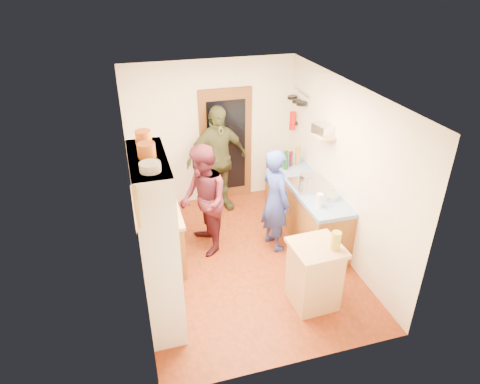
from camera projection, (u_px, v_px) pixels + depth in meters
name	position (u px, v px, depth m)	size (l,w,h in m)	color
floor	(243.00, 259.00, 6.54)	(3.00, 4.00, 0.02)	maroon
ceiling	(244.00, 90.00, 5.28)	(3.00, 4.00, 0.02)	silver
wall_back	(212.00, 133.00, 7.60)	(3.00, 0.02, 2.60)	silver
wall_front	(302.00, 274.00, 4.22)	(3.00, 0.02, 2.60)	silver
wall_left	(132.00, 198.00, 5.54)	(0.02, 4.00, 2.60)	silver
wall_right	(342.00, 170.00, 6.28)	(0.02, 4.00, 2.60)	silver
door_frame	(226.00, 146.00, 7.75)	(0.95, 0.06, 2.10)	brown
door_glass	(226.00, 146.00, 7.72)	(0.70, 0.02, 1.70)	black
hutch_body	(157.00, 243.00, 5.02)	(0.40, 1.20, 2.20)	white
hutch_top_shelf	(148.00, 159.00, 4.50)	(0.40, 1.14, 0.04)	white
plate_stack	(150.00, 167.00, 4.18)	(0.21, 0.21, 0.09)	white
orange_pot_a	(146.00, 150.00, 4.46)	(0.19, 0.19, 0.15)	orange
orange_pot_b	(143.00, 137.00, 4.77)	(0.18, 0.18, 0.16)	orange
left_counter_base	(159.00, 232.00, 6.42)	(0.60, 1.40, 0.85)	olive
left_counter_top	(156.00, 206.00, 6.20)	(0.64, 1.44, 0.05)	tan
toaster	(163.00, 217.00, 5.75)	(0.22, 0.15, 0.17)	white
kettle	(153.00, 206.00, 6.00)	(0.14, 0.14, 0.16)	white
orange_bowl	(160.00, 199.00, 6.25)	(0.19, 0.19, 0.08)	orange
chopping_board	(153.00, 188.00, 6.62)	(0.30, 0.22, 0.03)	tan
right_counter_base	(305.00, 208.00, 7.05)	(0.60, 2.20, 0.84)	olive
right_counter_top	(307.00, 184.00, 6.83)	(0.62, 2.22, 0.06)	#0543AD
hob	(310.00, 185.00, 6.70)	(0.55, 0.58, 0.04)	silver
pot_on_hob	(306.00, 178.00, 6.70)	(0.20, 0.20, 0.13)	silver
bottle_a	(286.00, 160.00, 7.16)	(0.08, 0.08, 0.32)	#143F14
bottle_b	(291.00, 159.00, 7.29)	(0.07, 0.07, 0.26)	#591419
bottle_c	(298.00, 156.00, 7.31)	(0.08, 0.08, 0.34)	olive
paper_towel	(320.00, 201.00, 6.08)	(0.10, 0.10, 0.21)	white
mixing_bowl	(330.00, 197.00, 6.31)	(0.23, 0.23, 0.09)	silver
island_base	(314.00, 276.00, 5.52)	(0.55, 0.55, 0.86)	tan
island_top	(317.00, 248.00, 5.30)	(0.62, 0.62, 0.05)	tan
cutting_board	(311.00, 246.00, 5.32)	(0.35, 0.28, 0.02)	white
oil_jar	(336.00, 241.00, 5.18)	(0.12, 0.12, 0.24)	#AD9E2D
pan_rail	(301.00, 93.00, 7.19)	(0.02, 0.02, 0.65)	silver
pan_hang_a	(302.00, 103.00, 7.09)	(0.18, 0.18, 0.05)	black
pan_hang_b	(297.00, 101.00, 7.27)	(0.16, 0.16, 0.05)	black
pan_hang_c	(292.00, 97.00, 7.43)	(0.17, 0.17, 0.05)	black
wall_shelf	(322.00, 135.00, 6.43)	(0.26, 0.42, 0.03)	tan
radio	(323.00, 129.00, 6.39)	(0.22, 0.30, 0.15)	silver
ext_bracket	(296.00, 123.00, 7.63)	(0.06, 0.10, 0.04)	black
fire_extinguisher	(293.00, 121.00, 7.59)	(0.11, 0.11, 0.32)	red
picture_frame	(137.00, 207.00, 3.88)	(0.03, 0.25, 0.30)	gold
person_hob	(278.00, 201.00, 6.45)	(0.60, 0.39, 1.65)	#2A3B9D
person_left	(205.00, 199.00, 6.40)	(0.84, 0.66, 1.73)	#491724
person_back	(218.00, 160.00, 7.42)	(1.13, 0.47, 1.93)	#3C3F23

